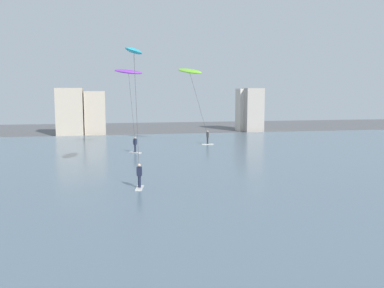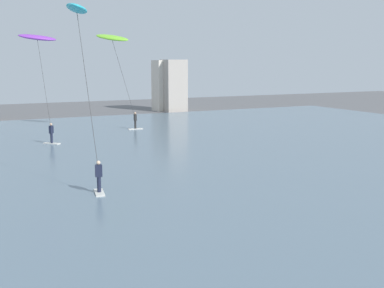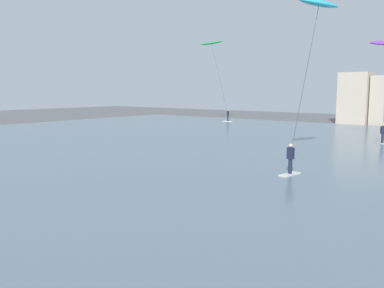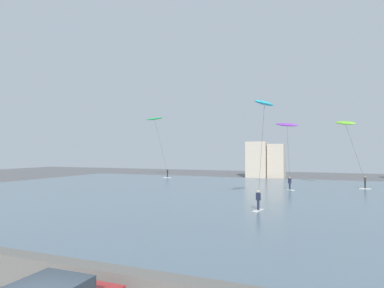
{
  "view_description": "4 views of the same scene",
  "coord_description": "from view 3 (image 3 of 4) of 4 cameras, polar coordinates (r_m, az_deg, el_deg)",
  "views": [
    {
      "loc": [
        -1.74,
        -5.76,
        6.59
      ],
      "look_at": [
        2.23,
        14.81,
        3.93
      ],
      "focal_mm": 40.21,
      "sensor_mm": 36.0,
      "label": 1
    },
    {
      "loc": [
        -6.26,
        -1.31,
        6.59
      ],
      "look_at": [
        1.2,
        13.91,
        3.75
      ],
      "focal_mm": 46.38,
      "sensor_mm": 36.0,
      "label": 2
    },
    {
      "loc": [
        8.92,
        2.72,
        4.5
      ],
      "look_at": [
        2.77,
        10.53,
        3.17
      ],
      "focal_mm": 37.74,
      "sensor_mm": 36.0,
      "label": 3
    },
    {
      "loc": [
        5.6,
        -5.14,
        4.86
      ],
      "look_at": [
        -2.94,
        15.5,
        5.39
      ],
      "focal_mm": 31.43,
      "sensor_mm": 36.0,
      "label": 4
    }
  ],
  "objects": [
    {
      "name": "water_bay",
      "position": [
        29.63,
        20.27,
        -1.5
      ],
      "size": [
        84.0,
        52.0,
        0.1
      ],
      "primitive_type": "cube",
      "color": "slate",
      "rests_on": "ground"
    },
    {
      "name": "kitesurfer_cyan",
      "position": [
        24.4,
        17.21,
        16.95
      ],
      "size": [
        1.89,
        5.7,
        9.56
      ],
      "color": "silver",
      "rests_on": "water_bay"
    },
    {
      "name": "kitesurfer_green",
      "position": [
        57.95,
        3.01,
        13.09
      ],
      "size": [
        4.5,
        2.69,
        11.38
      ],
      "color": "silver",
      "rests_on": "water_bay"
    }
  ]
}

